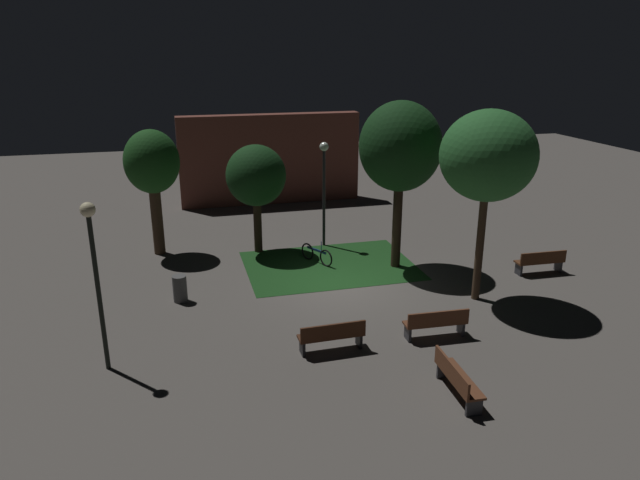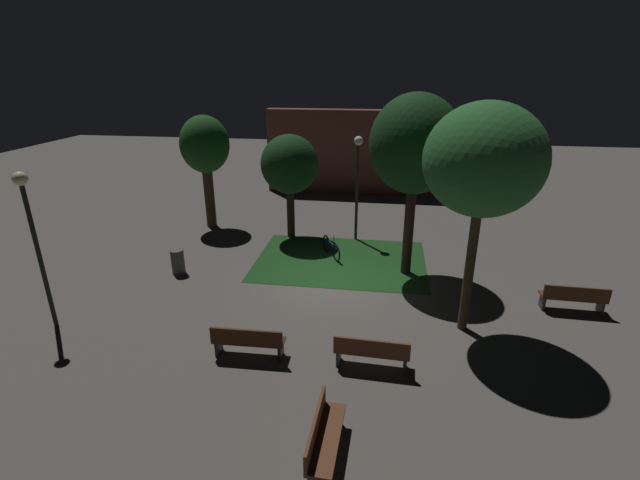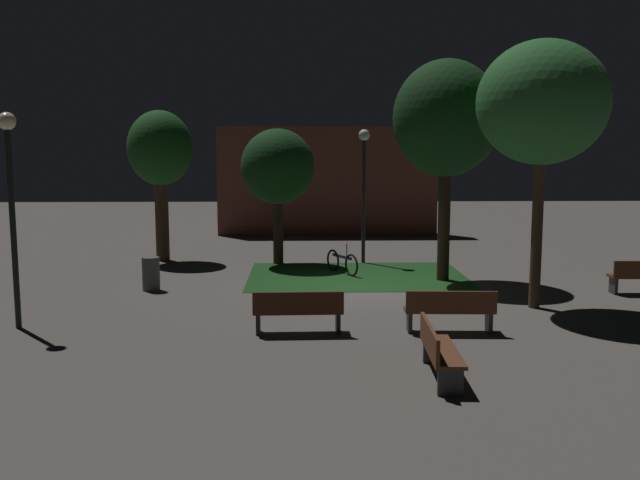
{
  "view_description": "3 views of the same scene",
  "coord_description": "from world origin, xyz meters",
  "px_view_note": "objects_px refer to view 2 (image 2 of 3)",
  "views": [
    {
      "loc": [
        -5.31,
        -17.64,
        7.85
      ],
      "look_at": [
        -0.42,
        1.24,
        1.29
      ],
      "focal_mm": 32.5,
      "sensor_mm": 36.0,
      "label": 1
    },
    {
      "loc": [
        1.6,
        -13.34,
        6.85
      ],
      "look_at": [
        -0.4,
        0.32,
        1.43
      ],
      "focal_mm": 25.19,
      "sensor_mm": 36.0,
      "label": 2
    },
    {
      "loc": [
        -1.44,
        -17.76,
        3.69
      ],
      "look_at": [
        -0.94,
        1.37,
        1.14
      ],
      "focal_mm": 38.87,
      "sensor_mm": 36.0,
      "label": 3
    }
  ],
  "objects_px": {
    "bench_path_side": "(372,351)",
    "bicycle": "(331,248)",
    "tree_back_right": "(415,145)",
    "lamp_post_plaza_west": "(358,170)",
    "bench_back_row": "(323,436)",
    "tree_tall_center": "(205,147)",
    "tree_near_wall": "(290,165)",
    "bench_by_lamp": "(248,341)",
    "bench_front_left": "(574,297)",
    "lamp_post_near_wall": "(32,225)",
    "trash_bin": "(178,262)",
    "tree_lawn_side": "(484,161)"
  },
  "relations": [
    {
      "from": "trash_bin",
      "to": "bicycle",
      "type": "xyz_separation_m",
      "value": [
        5.12,
        2.27,
        -0.09
      ]
    },
    {
      "from": "tree_back_right",
      "to": "tree_near_wall",
      "type": "xyz_separation_m",
      "value": [
        -4.71,
        2.91,
        -1.38
      ]
    },
    {
      "from": "bench_by_lamp",
      "to": "bench_front_left",
      "type": "bearing_deg",
      "value": 21.89
    },
    {
      "from": "tree_near_wall",
      "to": "lamp_post_near_wall",
      "type": "distance_m",
      "value": 9.37
    },
    {
      "from": "bench_back_row",
      "to": "lamp_post_plaza_west",
      "type": "distance_m",
      "value": 11.57
    },
    {
      "from": "bench_by_lamp",
      "to": "bench_back_row",
      "type": "relative_size",
      "value": 1.0
    },
    {
      "from": "bench_back_row",
      "to": "tree_near_wall",
      "type": "relative_size",
      "value": 0.42
    },
    {
      "from": "bench_by_lamp",
      "to": "bicycle",
      "type": "xyz_separation_m",
      "value": [
        1.26,
        6.63,
        -0.14
      ]
    },
    {
      "from": "tree_tall_center",
      "to": "tree_near_wall",
      "type": "bearing_deg",
      "value": -11.45
    },
    {
      "from": "tree_back_right",
      "to": "bench_by_lamp",
      "type": "bearing_deg",
      "value": -125.9
    },
    {
      "from": "bench_by_lamp",
      "to": "tree_back_right",
      "type": "bearing_deg",
      "value": 54.1
    },
    {
      "from": "tree_back_right",
      "to": "bicycle",
      "type": "relative_size",
      "value": 4.05
    },
    {
      "from": "lamp_post_near_wall",
      "to": "tree_near_wall",
      "type": "bearing_deg",
      "value": 57.07
    },
    {
      "from": "tree_tall_center",
      "to": "trash_bin",
      "type": "distance_m",
      "value": 5.85
    },
    {
      "from": "bench_back_row",
      "to": "bicycle",
      "type": "xyz_separation_m",
      "value": [
        -0.99,
        9.38,
        -0.14
      ]
    },
    {
      "from": "lamp_post_near_wall",
      "to": "lamp_post_plaza_west",
      "type": "bearing_deg",
      "value": 45.43
    },
    {
      "from": "tree_lawn_side",
      "to": "lamp_post_near_wall",
      "type": "distance_m",
      "value": 11.49
    },
    {
      "from": "tree_back_right",
      "to": "bicycle",
      "type": "xyz_separation_m",
      "value": [
        -2.77,
        1.06,
        -4.11
      ]
    },
    {
      "from": "lamp_post_plaza_west",
      "to": "lamp_post_near_wall",
      "type": "relative_size",
      "value": 0.97
    },
    {
      "from": "tree_back_right",
      "to": "lamp_post_plaza_west",
      "type": "height_order",
      "value": "tree_back_right"
    },
    {
      "from": "bicycle",
      "to": "bench_front_left",
      "type": "bearing_deg",
      "value": -22.27
    },
    {
      "from": "bench_path_side",
      "to": "tree_back_right",
      "type": "distance_m",
      "value": 6.91
    },
    {
      "from": "lamp_post_plaza_west",
      "to": "bicycle",
      "type": "relative_size",
      "value": 2.84
    },
    {
      "from": "tree_tall_center",
      "to": "bicycle",
      "type": "xyz_separation_m",
      "value": [
        5.78,
        -2.62,
        -3.23
      ]
    },
    {
      "from": "tree_lawn_side",
      "to": "lamp_post_plaza_west",
      "type": "relative_size",
      "value": 1.43
    },
    {
      "from": "tree_back_right",
      "to": "tree_tall_center",
      "type": "xyz_separation_m",
      "value": [
        -8.55,
        3.68,
        -0.88
      ]
    },
    {
      "from": "tree_back_right",
      "to": "lamp_post_plaza_west",
      "type": "distance_m",
      "value": 3.9
    },
    {
      "from": "tree_near_wall",
      "to": "trash_bin",
      "type": "bearing_deg",
      "value": -127.62
    },
    {
      "from": "bench_path_side",
      "to": "trash_bin",
      "type": "relative_size",
      "value": 2.08
    },
    {
      "from": "bench_by_lamp",
      "to": "bench_back_row",
      "type": "bearing_deg",
      "value": -50.62
    },
    {
      "from": "bench_path_side",
      "to": "bench_back_row",
      "type": "xyz_separation_m",
      "value": [
        -0.79,
        -2.75,
        0.0
      ]
    },
    {
      "from": "tree_lawn_side",
      "to": "tree_near_wall",
      "type": "xyz_separation_m",
      "value": [
        -6.16,
        6.31,
        -1.6
      ]
    },
    {
      "from": "bench_path_side",
      "to": "bench_front_left",
      "type": "height_order",
      "value": "same"
    },
    {
      "from": "trash_bin",
      "to": "tree_lawn_side",
      "type": "bearing_deg",
      "value": -13.23
    },
    {
      "from": "tree_back_right",
      "to": "tree_near_wall",
      "type": "distance_m",
      "value": 5.71
    },
    {
      "from": "bench_back_row",
      "to": "tree_tall_center",
      "type": "relative_size",
      "value": 0.37
    },
    {
      "from": "trash_bin",
      "to": "bicycle",
      "type": "relative_size",
      "value": 0.58
    },
    {
      "from": "bench_path_side",
      "to": "bicycle",
      "type": "xyz_separation_m",
      "value": [
        -1.78,
        6.63,
        -0.14
      ]
    },
    {
      "from": "bicycle",
      "to": "tree_back_right",
      "type": "bearing_deg",
      "value": -20.97
    },
    {
      "from": "lamp_post_plaza_west",
      "to": "bicycle",
      "type": "bearing_deg",
      "value": -112.43
    },
    {
      "from": "bicycle",
      "to": "trash_bin",
      "type": "bearing_deg",
      "value": -156.03
    },
    {
      "from": "lamp_post_plaza_west",
      "to": "trash_bin",
      "type": "relative_size",
      "value": 4.88
    },
    {
      "from": "bench_by_lamp",
      "to": "tree_back_right",
      "type": "xyz_separation_m",
      "value": [
        4.03,
        5.57,
        3.97
      ]
    },
    {
      "from": "lamp_post_near_wall",
      "to": "trash_bin",
      "type": "xyz_separation_m",
      "value": [
        1.92,
        3.75,
        -2.56
      ]
    },
    {
      "from": "trash_bin",
      "to": "bench_back_row",
      "type": "bearing_deg",
      "value": -49.31
    },
    {
      "from": "tree_back_right",
      "to": "bicycle",
      "type": "bearing_deg",
      "value": 159.03
    },
    {
      "from": "bench_path_side",
      "to": "lamp_post_plaza_west",
      "type": "xyz_separation_m",
      "value": [
        -0.99,
        8.56,
        2.45
      ]
    },
    {
      "from": "bench_by_lamp",
      "to": "tree_lawn_side",
      "type": "height_order",
      "value": "tree_lawn_side"
    },
    {
      "from": "bench_path_side",
      "to": "tree_lawn_side",
      "type": "bearing_deg",
      "value": 41.6
    },
    {
      "from": "bench_path_side",
      "to": "bench_back_row",
      "type": "distance_m",
      "value": 2.86
    }
  ]
}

